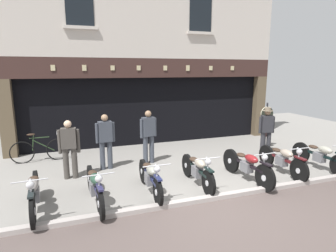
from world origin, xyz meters
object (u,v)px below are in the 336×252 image
(motorcycle_right, at_px, (282,159))
(salesman_left, at_px, (69,147))
(motorcycle_far_left, at_px, (34,193))
(tyre_sign_pole, at_px, (266,122))
(motorcycle_center, at_px, (198,170))
(salesman_right, at_px, (148,134))
(advert_board_far, at_px, (39,107))
(leaning_bicycle, at_px, (40,150))
(motorcycle_center_left, at_px, (150,177))
(motorcycle_far_right, at_px, (320,156))
(assistant_far_right, at_px, (266,129))
(motorcycle_left, at_px, (95,186))
(advert_board_near, at_px, (74,105))
(shopkeeper_center, at_px, (105,139))
(motorcycle_center_right, at_px, (247,165))

(motorcycle_right, height_order, salesman_left, salesman_left)
(motorcycle_far_left, xyz_separation_m, tyre_sign_pole, (7.59, 2.43, 0.56))
(motorcycle_center, relative_size, salesman_right, 1.15)
(salesman_right, xyz_separation_m, tyre_sign_pole, (4.55, 0.20, 0.06))
(advert_board_far, height_order, leaning_bicycle, advert_board_far)
(motorcycle_center_left, xyz_separation_m, salesman_right, (0.56, 2.15, 0.51))
(motorcycle_far_right, relative_size, assistant_far_right, 1.24)
(motorcycle_right, bearing_deg, tyre_sign_pole, -115.97)
(motorcycle_center, xyz_separation_m, advert_board_far, (-3.94, 4.47, 1.19))
(motorcycle_far_left, xyz_separation_m, motorcycle_left, (1.20, -0.05, -0.00))
(motorcycle_center_left, relative_size, tyre_sign_pole, 1.15)
(motorcycle_center_left, relative_size, leaning_bicycle, 1.11)
(motorcycle_left, relative_size, advert_board_near, 2.06)
(shopkeeper_center, distance_m, salesman_right, 1.32)
(motorcycle_center_left, bearing_deg, advert_board_near, -70.41)
(motorcycle_far_left, height_order, assistant_far_right, assistant_far_right)
(salesman_left, distance_m, assistant_far_right, 6.38)
(motorcycle_right, height_order, tyre_sign_pole, tyre_sign_pole)
(salesman_left, xyz_separation_m, assistant_far_right, (6.38, 0.08, 0.03))
(tyre_sign_pole, xyz_separation_m, advert_board_far, (-7.79, 2.18, 0.62))
(motorcycle_far_right, bearing_deg, salesman_right, -26.77)
(salesman_left, relative_size, salesman_right, 0.95)
(motorcycle_center_right, distance_m, motorcycle_right, 1.25)
(motorcycle_left, distance_m, salesman_right, 2.97)
(motorcycle_far_right, bearing_deg, motorcycle_center_right, -0.26)
(motorcycle_left, xyz_separation_m, motorcycle_far_right, (6.41, 0.05, 0.00))
(salesman_right, bearing_deg, advert_board_far, -48.54)
(motorcycle_center_left, distance_m, assistant_far_right, 4.95)
(motorcycle_center, height_order, shopkeeper_center, shopkeeper_center)
(shopkeeper_center, bearing_deg, motorcycle_center_right, 142.35)
(shopkeeper_center, distance_m, leaning_bicycle, 2.42)
(motorcycle_far_left, xyz_separation_m, motorcycle_center_right, (5.09, -0.02, 0.00))
(motorcycle_center_right, distance_m, shopkeeper_center, 4.03)
(motorcycle_center_right, relative_size, motorcycle_right, 1.03)
(tyre_sign_pole, height_order, leaning_bicycle, tyre_sign_pole)
(motorcycle_far_left, distance_m, salesman_left, 1.91)
(assistant_far_right, bearing_deg, advert_board_near, -13.55)
(motorcycle_center_left, xyz_separation_m, tyre_sign_pole, (5.11, 2.35, 0.57))
(motorcycle_far_right, xyz_separation_m, salesman_left, (-6.90, 1.71, 0.45))
(motorcycle_center_right, distance_m, assistant_far_right, 2.75)
(motorcycle_center_left, height_order, salesman_right, salesman_right)
(motorcycle_far_left, bearing_deg, salesman_right, -146.77)
(motorcycle_right, relative_size, salesman_right, 1.20)
(motorcycle_far_left, bearing_deg, tyre_sign_pole, -165.29)
(motorcycle_center_right, height_order, advert_board_far, advert_board_far)
(tyre_sign_pole, relative_size, advert_board_near, 1.72)
(assistant_far_right, relative_size, tyre_sign_pole, 0.96)
(motorcycle_left, bearing_deg, leaning_bicycle, -72.47)
(motorcycle_right, relative_size, shopkeeper_center, 1.23)
(motorcycle_right, distance_m, tyre_sign_pole, 2.70)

